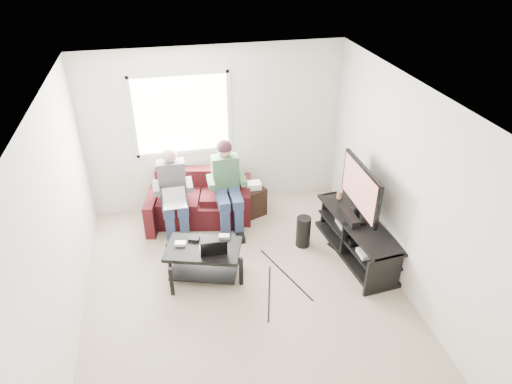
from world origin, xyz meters
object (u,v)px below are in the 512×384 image
Objects in this scene: coffee_table at (204,255)px; end_table at (254,200)px; sofa at (200,202)px; tv_stand at (357,239)px; subwoofer at (303,232)px; tv at (360,189)px.

end_table reaches higher than coffee_table.
sofa is 2.48m from tv_stand.
end_table reaches higher than subwoofer.
end_table is (-0.52, 0.98, 0.02)m from subwoofer.
tv_stand is at bearing -34.22° from sofa.
tv reaches higher than coffee_table.
end_table is (-1.20, 1.23, -0.75)m from tv.
sofa is 1.03× the size of tv_stand.
tv is at bearing 91.47° from tv_stand.
coffee_table is 0.63× the size of tv_stand.
tv reaches higher than subwoofer.
end_table is at bearing 132.20° from tv_stand.
subwoofer is at bearing 152.66° from tv_stand.
coffee_table is 0.98× the size of tv.
tv is 1.06m from subwoofer.
sofa reaches higher than subwoofer.
subwoofer is at bearing -37.27° from sofa.
tv is 1.88m from end_table.
tv reaches higher than sofa.
coffee_table is 1.89× the size of end_table.
subwoofer is (-0.68, 0.25, -0.77)m from tv.
sofa is 1.63× the size of coffee_table.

